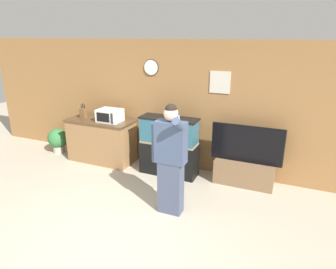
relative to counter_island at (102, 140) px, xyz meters
name	(u,v)px	position (x,y,z in m)	size (l,w,h in m)	color
ground_plane	(109,239)	(1.68, -2.26, -0.47)	(18.00, 18.00, 0.00)	#B2A893
wall_back_paneled	(180,106)	(1.67, 0.43, 0.83)	(10.00, 0.08, 2.60)	olive
counter_island	(102,140)	(0.00, 0.00, 0.00)	(1.46, 0.68, 0.94)	olive
microwave	(110,115)	(0.27, -0.02, 0.60)	(0.49, 0.39, 0.26)	white
knife_block	(83,113)	(-0.43, -0.01, 0.58)	(0.12, 0.12, 0.33)	brown
aquarium_on_stand	(169,146)	(1.63, -0.04, 0.12)	(1.14, 0.41, 1.17)	black
tv_on_stand	(244,167)	(3.09, 0.11, -0.13)	(1.30, 0.40, 1.14)	brown
person_standing	(170,158)	(2.19, -1.29, 0.44)	(0.55, 0.42, 1.75)	#424C66
potted_plant	(58,139)	(-1.25, -0.02, -0.15)	(0.46, 0.46, 0.58)	#B2A899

